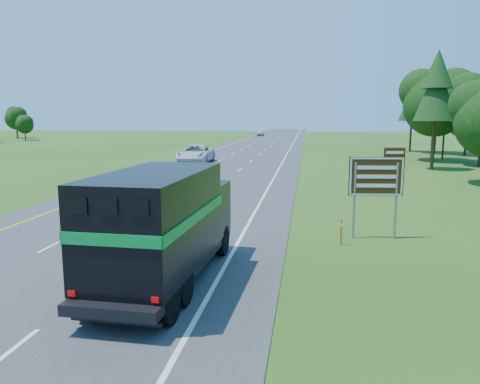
{
  "coord_description": "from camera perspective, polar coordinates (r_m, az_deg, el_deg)",
  "views": [
    {
      "loc": [
        8.24,
        -6.39,
        5.2
      ],
      "look_at": [
        4.94,
        16.43,
        1.42
      ],
      "focal_mm": 35.0,
      "sensor_mm": 36.0,
      "label": 1
    }
  ],
  "objects": [
    {
      "name": "white_suv",
      "position": [
        51.88,
        -5.42,
        4.66
      ],
      "size": [
        3.49,
        7.24,
        1.99
      ],
      "primitive_type": "imported",
      "rotation": [
        0.0,
        0.0,
        0.03
      ],
      "color": "silver",
      "rests_on": "road"
    },
    {
      "name": "lane_markings",
      "position": [
        57.22,
        -0.09,
        4.14
      ],
      "size": [
        11.15,
        260.0,
        0.01
      ],
      "color": "yellow",
      "rests_on": "road"
    },
    {
      "name": "delineator",
      "position": [
        19.42,
        12.25,
        -4.69
      ],
      "size": [
        0.09,
        0.05,
        1.07
      ],
      "color": "#EA5D0C",
      "rests_on": "ground"
    },
    {
      "name": "road",
      "position": [
        57.22,
        -0.09,
        4.11
      ],
      "size": [
        15.0,
        260.0,
        0.04
      ],
      "primitive_type": "cube",
      "color": "#38383A",
      "rests_on": "ground"
    },
    {
      "name": "far_car",
      "position": [
        120.95,
        2.48,
        7.23
      ],
      "size": [
        2.23,
        4.78,
        1.58
      ],
      "primitive_type": "imported",
      "rotation": [
        0.0,
        0.0,
        0.08
      ],
      "color": "silver",
      "rests_on": "road"
    },
    {
      "name": "horse_truck",
      "position": [
        14.49,
        -9.26,
        -3.79
      ],
      "size": [
        2.85,
        8.16,
        3.57
      ],
      "rotation": [
        0.0,
        0.0,
        -0.04
      ],
      "color": "black",
      "rests_on": "road"
    },
    {
      "name": "exit_sign",
      "position": [
        20.44,
        16.37,
        1.4
      ],
      "size": [
        2.29,
        0.31,
        3.88
      ],
      "rotation": [
        0.0,
        0.0,
        0.1
      ],
      "color": "gray",
      "rests_on": "ground"
    }
  ]
}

